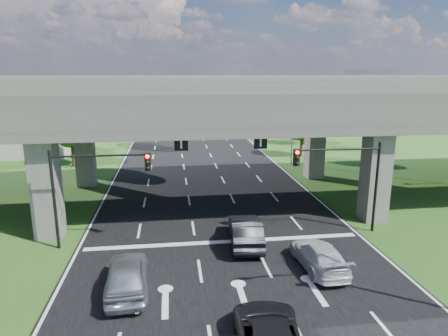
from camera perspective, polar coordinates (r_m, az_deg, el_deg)
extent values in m
plane|color=#214F19|center=(22.15, 1.33, -14.22)|extent=(160.00, 160.00, 0.00)
cube|color=black|center=(31.26, -1.52, -5.68)|extent=(18.00, 120.00, 0.03)
cube|color=#393734|center=(31.58, -2.01, 9.35)|extent=(80.00, 15.00, 2.00)
cube|color=#5C5A55|center=(24.30, -0.32, 11.63)|extent=(80.00, 0.50, 1.00)
cube|color=#5C5A55|center=(38.72, -3.11, 12.34)|extent=(80.00, 0.50, 1.00)
cube|color=#5C5A55|center=(27.41, -24.13, -2.06)|extent=(1.60, 1.60, 7.00)
cube|color=#5C5A55|center=(38.78, -19.28, 2.68)|extent=(1.60, 1.60, 7.00)
cube|color=#5C5A55|center=(29.79, 20.86, -0.57)|extent=(1.60, 1.60, 7.00)
cube|color=#5C5A55|center=(40.49, 12.89, 3.54)|extent=(1.60, 1.60, 7.00)
cube|color=black|center=(24.73, -6.14, 3.43)|extent=(0.85, 0.06, 0.85)
cube|color=black|center=(25.35, 5.25, 3.70)|extent=(0.85, 0.06, 0.85)
cylinder|color=black|center=(27.75, 20.88, -2.65)|extent=(0.18, 0.18, 6.00)
cylinder|color=black|center=(25.97, 16.01, 2.56)|extent=(5.50, 0.12, 0.12)
cube|color=black|center=(24.91, 10.30, 1.48)|extent=(0.35, 0.28, 1.05)
sphere|color=#FF0C05|center=(24.69, 10.45, 2.20)|extent=(0.22, 0.22, 0.22)
cylinder|color=black|center=(25.42, -23.09, -4.30)|extent=(0.18, 0.18, 6.00)
cylinder|color=black|center=(24.18, -17.38, 1.68)|extent=(5.50, 0.12, 0.12)
cube|color=black|center=(23.77, -10.84, 0.88)|extent=(0.35, 0.28, 1.05)
sphere|color=#FF0C05|center=(23.54, -10.89, 1.62)|extent=(0.22, 0.22, 0.22)
cylinder|color=gray|center=(45.74, 9.79, 6.70)|extent=(0.16, 0.16, 10.00)
cylinder|color=gray|center=(45.00, 8.17, 12.66)|extent=(3.00, 0.10, 0.10)
cube|color=gray|center=(44.62, 6.26, 12.58)|extent=(0.60, 0.25, 0.18)
cylinder|color=gray|center=(61.11, 5.32, 8.53)|extent=(0.16, 0.16, 10.00)
cylinder|color=gray|center=(60.56, 4.00, 12.97)|extent=(3.00, 0.10, 0.10)
cube|color=gray|center=(60.28, 2.56, 12.89)|extent=(0.60, 0.25, 0.18)
cylinder|color=black|center=(47.44, -20.79, 2.16)|extent=(0.36, 0.36, 3.30)
sphere|color=#1D4312|center=(46.98, -21.10, 5.74)|extent=(4.50, 4.50, 4.50)
sphere|color=#1D4312|center=(46.45, -20.84, 7.37)|extent=(3.60, 3.60, 3.60)
sphere|color=#1D4312|center=(47.55, -21.25, 4.72)|extent=(3.30, 3.30, 3.30)
cylinder|color=black|center=(55.84, -21.98, 3.43)|extent=(0.36, 0.36, 2.86)
sphere|color=#1D4312|center=(55.48, -22.21, 6.07)|extent=(3.90, 3.90, 3.90)
sphere|color=#1D4312|center=(54.98, -21.99, 7.26)|extent=(3.12, 3.12, 3.12)
sphere|color=#1D4312|center=(56.04, -22.34, 5.32)|extent=(2.86, 2.86, 2.86)
cylinder|color=black|center=(62.73, -16.70, 5.17)|extent=(0.36, 0.36, 3.52)
sphere|color=#1D4312|center=(62.37, -16.91, 8.08)|extent=(4.80, 4.80, 4.80)
sphere|color=#1D4312|center=(61.90, -16.67, 9.40)|extent=(3.84, 3.84, 3.84)
sphere|color=#1D4312|center=(62.90, -17.06, 7.23)|extent=(3.52, 3.52, 3.52)
cylinder|color=black|center=(50.77, 11.00, 3.37)|extent=(0.36, 0.36, 3.08)
sphere|color=#1D4312|center=(50.36, 11.14, 6.51)|extent=(4.20, 4.20, 4.20)
sphere|color=#1D4312|center=(50.07, 11.76, 7.89)|extent=(3.36, 3.36, 3.36)
sphere|color=#1D4312|center=(50.75, 10.63, 5.63)|extent=(3.08, 3.08, 3.08)
cylinder|color=black|center=(59.22, 11.32, 4.69)|extent=(0.36, 0.36, 2.86)
sphere|color=#1D4312|center=(58.88, 11.44, 7.19)|extent=(3.90, 3.90, 3.90)
sphere|color=#1D4312|center=(58.62, 11.96, 8.28)|extent=(3.12, 3.12, 3.12)
sphere|color=#1D4312|center=(59.25, 11.00, 6.48)|extent=(2.86, 2.86, 2.86)
cylinder|color=black|center=(65.69, 5.76, 5.93)|extent=(0.36, 0.36, 3.30)
sphere|color=#1D4312|center=(65.36, 5.82, 8.54)|extent=(4.50, 4.50, 4.50)
sphere|color=#1D4312|center=(65.06, 6.26, 9.70)|extent=(3.60, 3.60, 3.60)
sphere|color=#1D4312|center=(65.77, 5.47, 7.79)|extent=(3.30, 3.30, 3.30)
imported|color=#BABCC2|center=(20.30, -13.69, -14.58)|extent=(2.28, 5.09, 1.70)
imported|color=black|center=(24.64, 3.07, -8.99)|extent=(2.23, 5.29, 1.70)
imported|color=beige|center=(22.48, 13.39, -12.07)|extent=(2.15, 4.94, 1.41)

